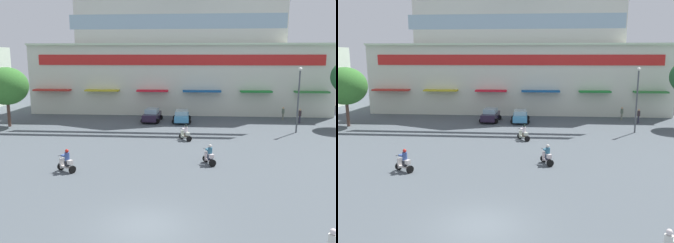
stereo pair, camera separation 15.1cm
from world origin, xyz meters
TOP-DOWN VIEW (x-y plane):
  - ground_plane at (0.00, 13.00)m, footprint 128.00×128.00m
  - colonial_building at (-0.00, 36.35)m, footprint 39.48×17.34m
  - plaza_tree_0 at (-18.23, 21.64)m, footprint 4.65×4.46m
  - parked_car_0 at (-2.84, 25.73)m, footprint 2.42×4.06m
  - parked_car_1 at (0.69, 25.62)m, footprint 2.29×4.10m
  - scooter_rider_0 at (-6.37, 7.18)m, footprint 1.42×1.15m
  - scooter_rider_2 at (1.39, 16.76)m, footprint 1.24×1.50m
  - scooter_rider_3 at (3.32, 9.57)m, footprint 0.96×1.43m
  - pedestrian_0 at (12.92, 28.02)m, footprint 0.42×0.42m
  - pedestrian_1 at (14.37, 26.14)m, footprint 0.37×0.37m
  - streetlamp_near at (12.58, 20.97)m, footprint 0.40×0.40m

SIDE VIEW (x-z plane):
  - ground_plane at x=0.00m, z-range 0.00..0.00m
  - scooter_rider_2 at x=1.39m, z-range -0.14..1.38m
  - scooter_rider_3 at x=3.32m, z-range -0.13..1.39m
  - scooter_rider_0 at x=-6.37m, z-range -0.14..1.46m
  - parked_car_1 at x=0.69m, z-range 0.02..1.42m
  - parked_car_0 at x=-2.84m, z-range 0.00..1.57m
  - pedestrian_0 at x=12.92m, z-range 0.12..1.70m
  - pedestrian_1 at x=14.37m, z-range 0.12..1.81m
  - streetlamp_near at x=12.58m, z-range 0.56..7.14m
  - plaza_tree_0 at x=-18.23m, z-range 1.21..7.72m
  - colonial_building at x=0.00m, z-range -1.09..18.27m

